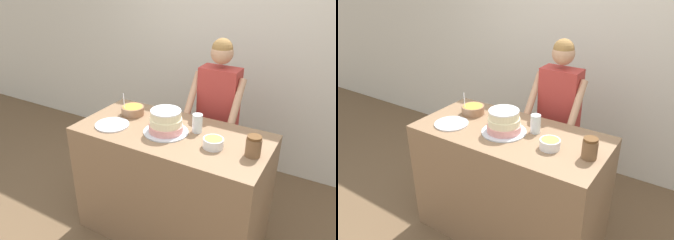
{
  "view_description": "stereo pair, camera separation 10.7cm",
  "coord_description": "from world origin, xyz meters",
  "views": [
    {
      "loc": [
        1.06,
        -1.53,
        2.06
      ],
      "look_at": [
        -0.01,
        0.32,
        1.06
      ],
      "focal_mm": 35.0,
      "sensor_mm": 36.0,
      "label": 1
    },
    {
      "loc": [
        1.15,
        -1.47,
        2.06
      ],
      "look_at": [
        -0.01,
        0.32,
        1.06
      ],
      "focal_mm": 35.0,
      "sensor_mm": 36.0,
      "label": 2
    }
  ],
  "objects": [
    {
      "name": "wall_back",
      "position": [
        0.0,
        1.74,
        1.3
      ],
      "size": [
        10.0,
        0.05,
        2.6
      ],
      "color": "silver",
      "rests_on": "ground_plane"
    },
    {
      "name": "counter",
      "position": [
        0.0,
        0.35,
        0.48
      ],
      "size": [
        1.45,
        0.71,
        0.95
      ],
      "color": "#8C6B4C",
      "rests_on": "ground_plane"
    },
    {
      "name": "person_baker",
      "position": [
        0.12,
        0.94,
        0.95
      ],
      "size": [
        0.45,
        0.42,
        1.55
      ],
      "color": "#2D2D38",
      "rests_on": "ground_plane"
    },
    {
      "name": "cake",
      "position": [
        -0.03,
        0.32,
        1.03
      ],
      "size": [
        0.33,
        0.33,
        0.18
      ],
      "color": "silver",
      "rests_on": "counter"
    },
    {
      "name": "frosting_bowl_olive",
      "position": [
        0.35,
        0.29,
        0.99
      ],
      "size": [
        0.14,
        0.14,
        0.07
      ],
      "color": "white",
      "rests_on": "counter"
    },
    {
      "name": "frosting_bowl_orange",
      "position": [
        -0.43,
        0.46,
        0.99
      ],
      "size": [
        0.19,
        0.19,
        0.18
      ],
      "color": "#936B4C",
      "rests_on": "counter"
    },
    {
      "name": "drinking_glass",
      "position": [
        0.16,
        0.45,
        1.02
      ],
      "size": [
        0.08,
        0.08,
        0.14
      ],
      "color": "silver",
      "rests_on": "counter"
    },
    {
      "name": "ceramic_plate",
      "position": [
        -0.45,
        0.21,
        0.96
      ],
      "size": [
        0.26,
        0.26,
        0.01
      ],
      "color": "silver",
      "rests_on": "counter"
    },
    {
      "name": "stoneware_jar",
      "position": [
        0.62,
        0.32,
        1.02
      ],
      "size": [
        0.1,
        0.1,
        0.14
      ],
      "color": "brown",
      "rests_on": "counter"
    }
  ]
}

